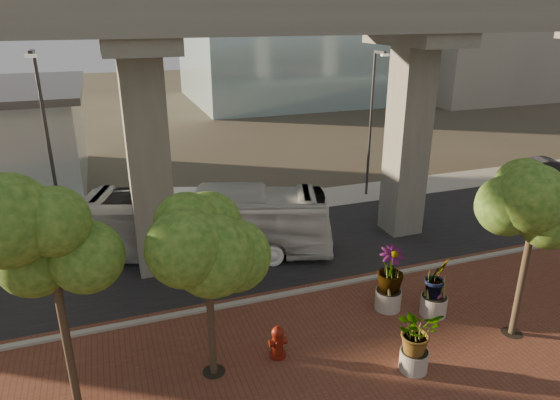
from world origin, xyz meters
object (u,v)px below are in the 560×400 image
object	(u,v)px
transit_bus	(207,224)
parked_car	(549,169)
fire_hydrant	(278,342)
planter_front	(417,334)

from	to	relation	value
transit_bus	parked_car	distance (m)	23.71
fire_hydrant	parked_car	bearing A→B (deg)	26.20
fire_hydrant	planter_front	bearing A→B (deg)	-28.04
transit_bus	parked_car	bearing A→B (deg)	-63.47
parked_car	fire_hydrant	bearing A→B (deg)	133.84
parked_car	fire_hydrant	size ratio (longest dim) A/B	3.55
transit_bus	fire_hydrant	distance (m)	7.95
transit_bus	fire_hydrant	world-z (taller)	transit_bus
fire_hydrant	planter_front	world-z (taller)	planter_front
transit_bus	fire_hydrant	bearing A→B (deg)	-157.51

